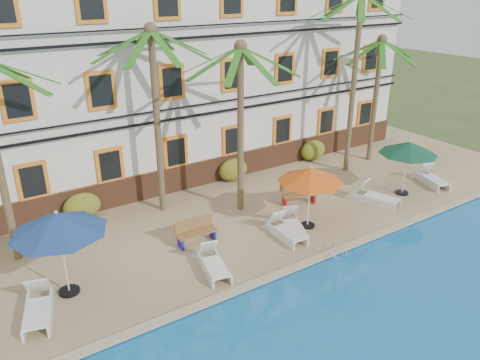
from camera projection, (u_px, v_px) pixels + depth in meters
ground at (301, 253)px, 17.01m from camera, size 100.00×100.00×0.00m
pool_deck at (228, 201)px, 20.80m from camera, size 30.00×12.00×0.25m
pool_coping at (318, 258)px, 16.21m from camera, size 30.00×0.35×0.06m
hotel_building at (172, 66)px, 22.58m from camera, size 25.40×6.44×10.22m
palm_b at (155, 95)px, 17.83m from camera, size 4.55×4.55×7.54m
palm_c at (240, 103)px, 18.05m from camera, size 4.55×4.55×6.92m
palm_d at (356, 60)px, 21.71m from camera, size 4.55×4.55×8.63m
palm_e at (378, 80)px, 23.65m from camera, size 4.55×4.55×6.51m
shrub_left at (82, 206)px, 18.77m from camera, size 1.50×0.90×1.10m
shrub_mid at (233, 170)px, 22.43m from camera, size 1.50×0.90×1.10m
shrub_right at (313, 150)px, 24.99m from camera, size 1.50×0.90×1.10m
umbrella_blue at (58, 223)px, 13.52m from camera, size 2.84×2.84×2.83m
umbrella_red at (311, 175)px, 17.53m from camera, size 2.55×2.55×2.55m
umbrella_green at (408, 148)px, 20.37m from camera, size 2.55×2.55×2.55m
lounger_a at (38, 307)px, 13.32m from camera, size 1.22×2.11×0.94m
lounger_b at (213, 263)px, 15.43m from camera, size 1.08×1.99×0.89m
lounger_c at (286, 230)px, 17.51m from camera, size 0.79×1.93×0.89m
lounger_d at (293, 225)px, 17.89m from camera, size 1.37×2.01×0.89m
lounger_e at (375, 196)px, 20.21m from camera, size 1.34×2.14×0.95m
lounger_f at (432, 178)px, 22.10m from camera, size 1.30×2.04×0.91m
bench_left at (196, 231)px, 17.06m from camera, size 1.52×0.53×0.93m
bench_right at (299, 193)px, 20.15m from camera, size 1.57×0.96×0.93m
pool_ladder at (334, 254)px, 16.48m from camera, size 0.54×0.74×0.74m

